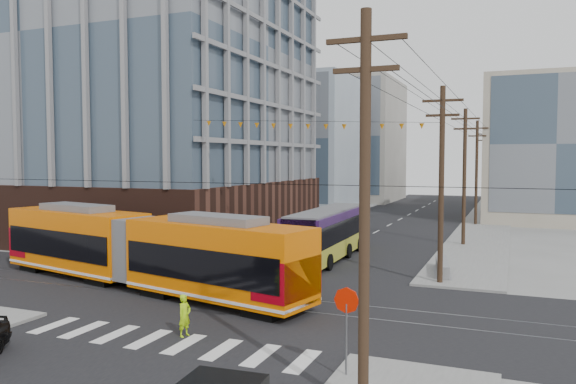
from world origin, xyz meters
name	(u,v)px	position (x,y,z in m)	size (l,w,h in m)	color
ground	(206,321)	(0.00, 0.00, 0.00)	(160.00, 160.00, 0.00)	slate
office_building	(126,82)	(-22.00, 23.00, 14.30)	(30.00, 25.00, 28.60)	#381E16
bg_bldg_nw_near	(290,145)	(-17.00, 52.00, 9.00)	(18.00, 16.00, 18.00)	#8C99A5
bg_bldg_ne_near	(552,150)	(16.00, 48.00, 8.00)	(14.00, 14.00, 16.00)	gray
bg_bldg_nw_far	(350,141)	(-14.00, 72.00, 10.00)	(16.00, 18.00, 20.00)	gray
bg_bldg_ne_far	(559,159)	(18.00, 68.00, 7.00)	(16.00, 16.00, 14.00)	#8C99A5
utility_pole_near	(365,215)	(8.50, -6.00, 5.50)	(0.30, 0.30, 11.00)	black
utility_pole_far	(484,170)	(8.50, 56.00, 5.50)	(0.30, 0.30, 11.00)	black
streetcar	(140,250)	(-6.59, 4.21, 2.06)	(21.41, 3.01, 4.13)	#D95D00
city_bus	(328,233)	(0.13, 16.66, 1.78)	(2.72, 12.54, 3.55)	#2F1347
parked_car_silver	(226,251)	(-5.78, 12.56, 0.78)	(1.65, 4.75, 1.56)	silver
parked_car_white	(264,242)	(-5.00, 17.04, 0.77)	(2.16, 5.31, 1.54)	silver
parked_car_grey	(293,235)	(-5.02, 22.85, 0.58)	(1.93, 4.18, 1.16)	slate
pedestrian	(185,315)	(0.29, -2.15, 0.84)	(0.61, 0.40, 1.67)	#A4DD0C
stop_sign	(346,336)	(7.41, -3.92, 1.38)	(0.84, 0.84, 2.77)	red
jersey_barrier	(442,268)	(8.30, 13.79, 0.43)	(0.97, 4.31, 0.86)	slate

